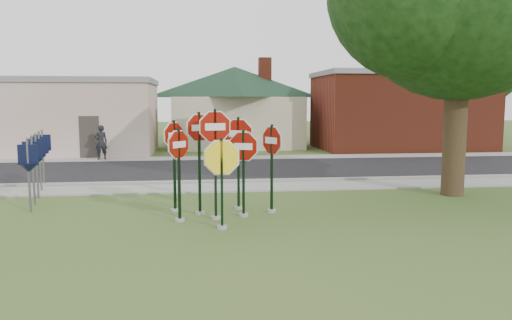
{
  "coord_description": "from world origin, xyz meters",
  "views": [
    {
      "loc": [
        -0.53,
        -11.26,
        2.98
      ],
      "look_at": [
        1.04,
        2.0,
        1.39
      ],
      "focal_mm": 35.0,
      "sensor_mm": 36.0,
      "label": 1
    }
  ],
  "objects": [
    {
      "name": "sidewalk_near",
      "position": [
        0.0,
        5.5,
        0.03
      ],
      "size": [
        60.0,
        1.6,
        0.06
      ],
      "primitive_type": "cube",
      "color": "gray",
      "rests_on": "ground"
    },
    {
      "name": "building_stucco",
      "position": [
        -9.0,
        18.0,
        2.15
      ],
      "size": [
        12.2,
        6.2,
        4.2
      ],
      "color": "beige",
      "rests_on": "ground"
    },
    {
      "name": "building_brick",
      "position": [
        12.0,
        18.5,
        2.4
      ],
      "size": [
        10.2,
        6.2,
        4.75
      ],
      "color": "maroon",
      "rests_on": "ground"
    },
    {
      "name": "stop_sign_left",
      "position": [
        -0.98,
        0.96,
        1.46
      ],
      "size": [
        0.65,
        0.75,
        2.41
      ],
      "color": "gray",
      "rests_on": "ground"
    },
    {
      "name": "sidewalk_far",
      "position": [
        0.0,
        14.3,
        0.03
      ],
      "size": [
        60.0,
        1.6,
        0.06
      ],
      "primitive_type": "cube",
      "color": "gray",
      "rests_on": "ground"
    },
    {
      "name": "route_sign_row",
      "position": [
        -5.4,
        4.5,
        1.22
      ],
      "size": [
        1.43,
        4.63,
        2.0
      ],
      "color": "#59595E",
      "rests_on": "ground"
    },
    {
      "name": "bg_tree_right",
      "position": [
        22.0,
        26.0,
        5.58
      ],
      "size": [
        5.6,
        5.6,
        8.4
      ],
      "color": "black",
      "rests_on": "ground"
    },
    {
      "name": "stop_sign_far_left",
      "position": [
        -1.14,
        2.12,
        1.56
      ],
      "size": [
        0.67,
        0.74,
        2.56
      ],
      "color": "gray",
      "rests_on": "ground"
    },
    {
      "name": "road",
      "position": [
        0.0,
        10.0,
        0.02
      ],
      "size": [
        60.0,
        7.0,
        0.04
      ],
      "primitive_type": "cube",
      "color": "black",
      "rests_on": "ground"
    },
    {
      "name": "pedestrian",
      "position": [
        -5.28,
        14.15,
        0.92
      ],
      "size": [
        0.73,
        0.61,
        1.71
      ],
      "primitive_type": "imported",
      "rotation": [
        0.0,
        0.0,
        3.51
      ],
      "color": "black",
      "rests_on": "sidewalk_far"
    },
    {
      "name": "stop_sign_yellow",
      "position": [
        0.03,
        0.13,
        1.36
      ],
      "size": [
        1.15,
        0.24,
        2.25
      ],
      "color": "gray",
      "rests_on": "ground"
    },
    {
      "name": "ground",
      "position": [
        0.0,
        0.0,
        0.0
      ],
      "size": [
        120.0,
        120.0,
        0.0
      ],
      "primitive_type": "plane",
      "color": "#35541F",
      "rests_on": "ground"
    },
    {
      "name": "stop_sign_far_right",
      "position": [
        1.43,
        1.72,
        1.52
      ],
      "size": [
        0.55,
        0.92,
        2.46
      ],
      "color": "gray",
      "rests_on": "ground"
    },
    {
      "name": "stop_sign_back_right",
      "position": [
        0.59,
        2.2,
        1.67
      ],
      "size": [
        1.03,
        0.5,
        2.65
      ],
      "color": "gray",
      "rests_on": "ground"
    },
    {
      "name": "stop_sign_back_left",
      "position": [
        -0.48,
        1.69,
        1.73
      ],
      "size": [
        0.87,
        0.54,
        2.79
      ],
      "color": "gray",
      "rests_on": "ground"
    },
    {
      "name": "stop_sign_center",
      "position": [
        -0.08,
        1.12,
        1.83
      ],
      "size": [
        1.09,
        0.24,
        2.89
      ],
      "color": "gray",
      "rests_on": "ground"
    },
    {
      "name": "building_house",
      "position": [
        2.0,
        22.0,
        3.65
      ],
      "size": [
        11.6,
        11.6,
        6.2
      ],
      "color": "#BCB396",
      "rests_on": "ground"
    },
    {
      "name": "curb",
      "position": [
        0.0,
        6.5,
        0.07
      ],
      "size": [
        60.0,
        0.2,
        0.14
      ],
      "primitive_type": "cube",
      "color": "gray",
      "rests_on": "ground"
    },
    {
      "name": "stop_sign_right",
      "position": [
        0.64,
        1.31,
        1.43
      ],
      "size": [
        0.99,
        0.4,
        2.35
      ],
      "color": "gray",
      "rests_on": "ground"
    }
  ]
}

